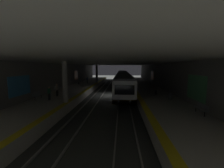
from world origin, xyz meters
TOP-DOWN VIEW (x-y plane):
  - ground_plane at (0.00, 0.00)m, footprint 120.00×120.00m
  - track_left at (0.00, -2.20)m, footprint 60.00×1.53m
  - track_right at (0.00, 2.20)m, footprint 60.00×1.53m
  - platform_left at (0.00, -6.55)m, footprint 60.00×5.30m
  - platform_right at (0.00, 6.55)m, footprint 60.00×5.30m
  - wall_left at (-0.01, -9.45)m, footprint 60.00×0.56m
  - wall_right at (-0.01, 9.45)m, footprint 60.00×0.56m
  - ceiling_slab at (0.00, 0.00)m, footprint 60.00×19.40m
  - pillar_near at (-9.51, 4.35)m, footprint 0.56×0.56m
  - pillar_far at (11.10, 4.35)m, footprint 0.56×0.56m
  - metro_train at (11.13, -2.20)m, footprint 39.99×2.83m
  - bench_left_near at (-12.74, -8.53)m, footprint 1.70×0.47m
  - bench_left_mid at (8.77, -8.53)m, footprint 1.70×0.47m
  - bench_left_far at (15.66, -8.53)m, footprint 1.70×0.47m
  - bench_right_near at (-7.97, 8.53)m, footprint 1.70×0.47m
  - bench_right_mid at (-2.26, 8.53)m, footprint 1.70×0.47m
  - bench_right_far at (11.40, 8.53)m, footprint 1.70×0.47m
  - person_waiting_near at (-6.13, 6.87)m, footprint 0.60×0.22m
  - person_walking_mid at (9.41, 6.39)m, footprint 0.60×0.23m
  - person_standing_far at (-8.56, 6.72)m, footprint 0.60×0.22m
  - suitcase_rolling at (-4.31, -6.79)m, footprint 0.35×0.22m
  - backpack_on_floor at (7.28, 7.87)m, footprint 0.30×0.20m
  - trash_bin at (-7.25, -7.80)m, footprint 0.44×0.44m

SIDE VIEW (x-z plane):
  - ground_plane at x=0.00m, z-range 0.00..0.00m
  - track_left at x=0.00m, z-range 0.00..0.16m
  - track_right at x=0.00m, z-range 0.00..0.16m
  - platform_left at x=0.00m, z-range 0.00..1.05m
  - platform_right at x=0.00m, z-range 0.00..1.05m
  - backpack_on_floor at x=7.28m, z-range 1.05..1.45m
  - suitcase_rolling at x=-4.31m, z-range 0.90..1.87m
  - trash_bin at x=-7.25m, z-range 1.05..1.90m
  - bench_left_near at x=-12.74m, z-range 1.14..2.00m
  - bench_left_mid at x=8.77m, z-range 1.14..2.00m
  - bench_left_far at x=15.66m, z-range 1.14..2.00m
  - bench_right_near at x=-7.97m, z-range 1.14..2.00m
  - bench_right_mid at x=-2.26m, z-range 1.14..2.00m
  - bench_right_far at x=11.40m, z-range 1.14..2.00m
  - person_standing_far at x=-8.56m, z-range 1.12..2.73m
  - person_waiting_near at x=-6.13m, z-range 1.12..2.75m
  - person_walking_mid at x=9.41m, z-range 1.12..2.77m
  - metro_train at x=11.13m, z-range 0.28..3.77m
  - wall_right at x=-0.01m, z-range 0.00..5.60m
  - wall_left at x=-0.01m, z-range 0.00..5.60m
  - pillar_near at x=-9.51m, z-range 1.05..5.60m
  - pillar_far at x=11.10m, z-range 1.05..5.60m
  - ceiling_slab at x=0.00m, z-range 5.60..6.00m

